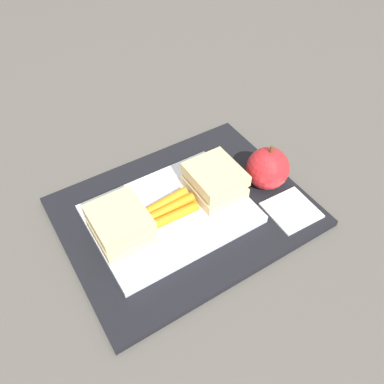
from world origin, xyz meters
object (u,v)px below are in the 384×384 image
apple (268,168)px  sandwich_half_left (120,224)px  sandwich_half_right (215,181)px  paper_napkin (291,210)px  food_tray (171,214)px  carrot_sticks_bundle (170,208)px

apple → sandwich_half_left: bearing=174.9°
sandwich_half_right → paper_napkin: sandwich_half_right is taller
sandwich_half_left → food_tray: bearing=0.0°
sandwich_half_right → paper_napkin: bearing=-46.9°
sandwich_half_left → paper_napkin: 0.26m
sandwich_half_right → paper_napkin: 0.12m
carrot_sticks_bundle → apple: 0.16m
food_tray → sandwich_half_right: sandwich_half_right is taller
sandwich_half_right → food_tray: bearing=180.0°
sandwich_half_left → apple: size_ratio=1.02×
sandwich_half_right → carrot_sticks_bundle: size_ratio=1.01×
sandwich_half_left → sandwich_half_right: same height
sandwich_half_left → paper_napkin: size_ratio=1.14×
sandwich_half_right → paper_napkin: size_ratio=1.14×
food_tray → carrot_sticks_bundle: (-0.00, -0.00, 0.01)m
sandwich_half_left → paper_napkin: (0.24, -0.09, -0.03)m
food_tray → paper_napkin: bearing=-28.7°
sandwich_half_left → sandwich_half_right: size_ratio=1.00×
sandwich_half_left → carrot_sticks_bundle: bearing=-0.3°
sandwich_half_left → carrot_sticks_bundle: sandwich_half_left is taller
apple → paper_napkin: bearing=-92.2°
food_tray → apple: apple is taller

